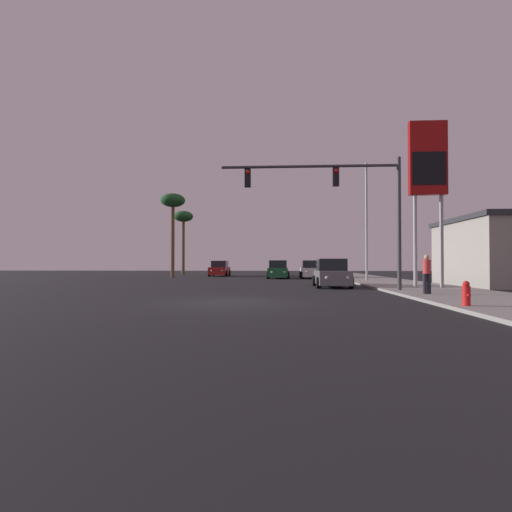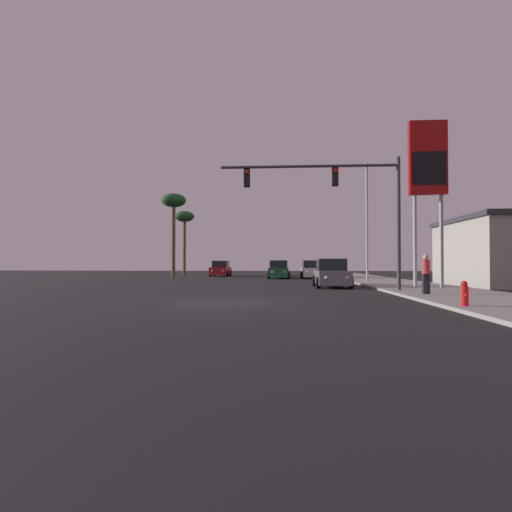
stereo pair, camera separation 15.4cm
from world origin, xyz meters
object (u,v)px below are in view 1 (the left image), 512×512
Objects in this scene: car_white at (311,270)px; gas_station_sign at (428,167)px; car_grey at (332,274)px; palm_tree_far at (183,220)px; pedestrian_on_sidewalk at (427,272)px; car_red at (220,269)px; traffic_light_mast at (345,194)px; car_green at (278,270)px; street_lamp at (365,215)px; palm_tree_mid at (173,205)px; car_black at (278,269)px; fire_hydrant at (466,294)px.

car_white is 0.48× the size of gas_station_sign.
palm_tree_far reaches higher than car_grey.
palm_tree_far is (-19.80, 26.44, 0.18)m from gas_station_sign.
car_white is at bearing 98.76° from pedestrian_on_sidewalk.
car_red is 0.49× the size of traffic_light_mast.
traffic_light_mast is at bearing 113.37° from car_red.
car_green and car_white have the same top height.
street_lamp and gas_station_sign have the same top height.
palm_tree_mid is 1.05× the size of palm_tree_far.
car_white is 18.74m from traffic_light_mast.
car_white is 19.03m from palm_tree_far.
car_black is 14.08m from palm_tree_far.
palm_tree_mid reaches higher than car_red.
palm_tree_mid reaches higher than pedestrian_on_sidewalk.
palm_tree_far is at bearing -58.12° from car_grey.
traffic_light_mast is 5.62m from gas_station_sign.
car_black is at bearing 103.47° from pedestrian_on_sidewalk.
traffic_light_mast is (9.68, -23.51, 4.04)m from car_red.
car_black is (0.03, 6.14, 0.00)m from car_green.
traffic_light_mast is at bearing 108.71° from fire_hydrant.
car_green is at bearing 117.95° from gas_station_sign.
car_grey is (9.58, -19.36, 0.00)m from car_red.
pedestrian_on_sidewalk is (-0.34, -13.66, -4.08)m from street_lamp.
palm_tree_far is at bearing -42.21° from car_green.
fire_hydrant is at bearing -96.62° from pedestrian_on_sidewalk.
palm_tree_far reaches higher than fire_hydrant.
pedestrian_on_sidewalk is (3.01, -2.52, -3.77)m from traffic_light_mast.
palm_tree_mid is at bearing 126.09° from traffic_light_mast.
palm_tree_far is (-14.86, 24.51, 6.04)m from car_grey.
car_red is at bearing -29.01° from car_white.
traffic_light_mast is at bearing -62.43° from palm_tree_far.
gas_station_sign reaches higher than palm_tree_far.
traffic_light_mast is 0.98× the size of gas_station_sign.
traffic_light_mast is (0.11, -4.15, 4.04)m from car_grey.
car_green is 0.55× the size of palm_tree_far.
palm_tree_mid is (-13.41, 0.37, 6.39)m from car_white.
street_lamp reaches higher than car_grey.
car_green and car_black have the same top height.
car_green is at bearing 103.07° from fire_hydrant.
pedestrian_on_sidewalk is at bearing -111.03° from gas_station_sign.
pedestrian_on_sidewalk is (0.55, 4.74, 0.55)m from fire_hydrant.
car_black is at bearing 110.67° from gas_station_sign.
traffic_light_mast reaches higher than car_black.
car_black is 0.49× the size of traffic_light_mast.
gas_station_sign is at bearing -41.73° from palm_tree_mid.
car_grey is (0.09, -14.15, 0.00)m from car_white.
gas_station_sign is at bearing -80.57° from street_lamp.
gas_station_sign is (4.94, -1.93, 5.86)m from car_grey.
fire_hydrant is at bearing 103.33° from car_grey.
car_white is 0.48× the size of street_lamp.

